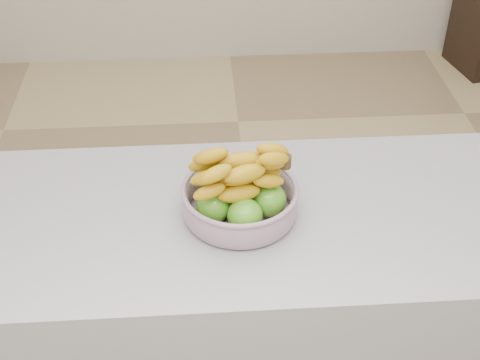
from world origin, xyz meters
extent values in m
plane|color=tan|center=(0.00, 0.00, 0.00)|extent=(4.00, 4.00, 0.00)
cube|color=gray|center=(0.00, -0.59, 0.45)|extent=(2.00, 0.60, 0.90)
cylinder|color=#A5B6C7|center=(-0.11, -0.59, 0.91)|extent=(0.23, 0.23, 0.01)
torus|color=#A5B6C7|center=(-0.11, -0.59, 0.97)|extent=(0.27, 0.27, 0.01)
sphere|color=#349319|center=(-0.11, -0.66, 0.95)|extent=(0.08, 0.08, 0.08)
sphere|color=#349319|center=(-0.05, -0.60, 0.95)|extent=(0.08, 0.08, 0.08)
sphere|color=#349319|center=(-0.08, -0.53, 0.95)|extent=(0.08, 0.08, 0.08)
sphere|color=#349319|center=(-0.16, -0.54, 0.95)|extent=(0.08, 0.08, 0.08)
sphere|color=#349319|center=(-0.18, -0.62, 0.95)|extent=(0.08, 0.08, 0.08)
ellipsoid|color=gold|center=(-0.12, -0.63, 1.00)|extent=(0.18, 0.08, 0.04)
ellipsoid|color=gold|center=(-0.12, -0.59, 1.00)|extent=(0.17, 0.06, 0.04)
ellipsoid|color=gold|center=(-0.13, -0.55, 1.00)|extent=(0.17, 0.04, 0.04)
ellipsoid|color=gold|center=(-0.11, -0.61, 1.03)|extent=(0.17, 0.09, 0.04)
ellipsoid|color=gold|center=(-0.12, -0.57, 1.03)|extent=(0.17, 0.06, 0.04)
ellipsoid|color=gold|center=(-0.11, -0.59, 1.05)|extent=(0.17, 0.06, 0.04)
ellipsoid|color=gold|center=(-0.11, -0.63, 1.05)|extent=(0.17, 0.09, 0.04)
cylinder|color=#433015|center=(-0.01, -0.58, 1.04)|extent=(0.03, 0.03, 0.03)
camera|label=1|loc=(-0.20, -1.79, 1.91)|focal=50.00mm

